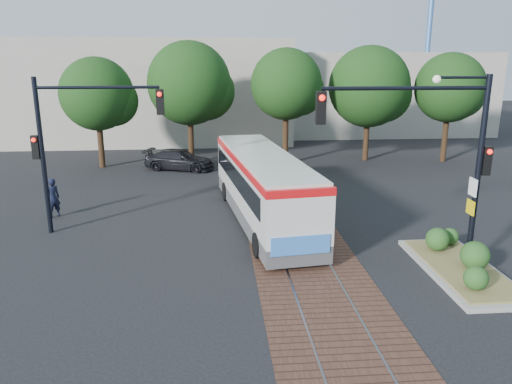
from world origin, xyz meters
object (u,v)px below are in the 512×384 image
signal_pole_main (442,144)px  parked_car (179,160)px  city_bus (263,184)px  traffic_island (461,262)px  officer (53,198)px  signal_pole_left (71,135)px

signal_pole_main → parked_car: signal_pole_main is taller
city_bus → traffic_island: 8.24m
city_bus → signal_pole_main: 7.85m
officer → parked_car: (4.79, 8.93, -0.24)m
city_bus → signal_pole_left: 7.72m
city_bus → traffic_island: bearing=-51.4°
parked_car → city_bus: bearing=-140.7°
city_bus → parked_car: (-4.13, 10.13, -0.98)m
city_bus → traffic_island: (5.85, -5.67, -1.26)m
parked_car → signal_pole_left: bearing=-179.2°
traffic_island → signal_pole_main: 3.95m
officer → traffic_island: bearing=116.7°
signal_pole_main → officer: signal_pole_main is taller
traffic_island → signal_pole_main: bearing=174.6°
signal_pole_left → parked_car: 11.82m
officer → parked_car: officer is taller
city_bus → officer: city_bus is taller
city_bus → signal_pole_left: size_ratio=1.81×
signal_pole_main → officer: size_ratio=3.49×
traffic_island → officer: (-14.77, 6.87, 0.53)m
city_bus → officer: 9.03m
traffic_island → signal_pole_left: (-13.19, 4.89, 3.54)m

